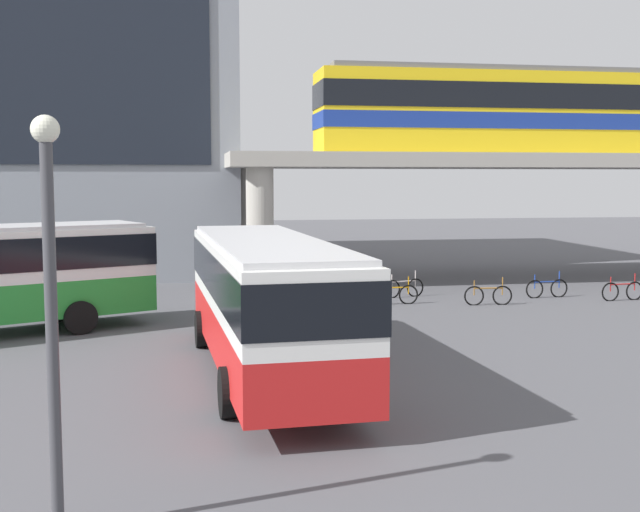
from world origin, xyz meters
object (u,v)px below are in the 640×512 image
Objects in this scene: bicycle_red at (622,291)px; bus_main at (266,292)px; train at (568,112)px; bicycle_brown at (488,295)px; bicycle_blue at (547,288)px; bicycle_orange at (395,295)px; bicycle_silver at (404,288)px.

bus_main is at bearing -147.38° from bicycle_red.
train is 12.97× the size of bicycle_brown.
bicycle_orange is at bearing -174.25° from bicycle_blue.
bus_main is at bearing -134.93° from bicycle_brown.
train is 13.82m from bicycle_orange.
bicycle_brown is 5.41m from bicycle_red.
bicycle_blue is 1.00× the size of bicycle_orange.
bicycle_brown is 1.02× the size of bicycle_silver.
bicycle_orange is at bearing 59.71° from bus_main.
bicycle_silver is at bearing -151.95° from train.
bicycle_blue and bicycle_red have the same top height.
bicycle_silver and bicycle_orange have the same top height.
bicycle_silver is (-2.52, 2.38, 0.00)m from bicycle_brown.
bicycle_blue is at bearing 24.77° from bicycle_brown.
bicycle_silver is (6.49, 11.41, -1.63)m from bus_main.
bicycle_blue is at bearing -121.57° from train.
bicycle_orange is at bearing -115.71° from bicycle_silver.
bicycle_blue is at bearing 155.33° from bicycle_red.
train is at bearing 33.37° from bicycle_orange.
bicycle_red is (-1.09, -6.99, -7.26)m from train.
bicycle_brown is 1.00× the size of bicycle_orange.
bicycle_silver is (-7.93, 2.18, 0.00)m from bicycle_red.
train reaches higher than bicycle_red.
bicycle_silver is at bearing 60.35° from bus_main.
bicycle_brown is at bearing -43.35° from bicycle_silver.
bicycle_blue is 1.02× the size of bicycle_silver.
bus_main reaches higher than bicycle_silver.
bicycle_red is at bearing -24.67° from bicycle_blue.
bicycle_brown is at bearing 45.07° from bus_main.
bus_main is 6.39× the size of bicycle_silver.
bicycle_blue is 1.00× the size of bicycle_brown.
bicycle_orange is at bearing -146.63° from train.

